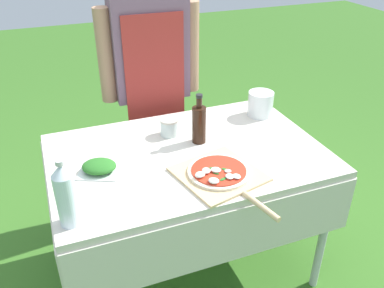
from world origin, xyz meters
TOP-DOWN VIEW (x-y plane):
  - ground_plane at (0.00, 0.00)m, footprint 12.00×12.00m
  - prep_table at (0.00, 0.00)m, footprint 1.32×0.88m
  - person_cook at (0.02, 0.65)m, footprint 0.60×0.21m
  - pizza_on_peel at (0.06, -0.25)m, footprint 0.40×0.56m
  - oil_bottle at (0.09, 0.08)m, footprint 0.07×0.07m
  - water_bottle at (-0.58, -0.32)m, footprint 0.08×0.08m
  - herb_container at (-0.42, -0.02)m, footprint 0.22×0.21m
  - mixing_tub at (0.52, 0.23)m, footprint 0.14×0.14m
  - sauce_jar at (-0.03, 0.20)m, footprint 0.09×0.09m

SIDE VIEW (x-z plane):
  - ground_plane at x=0.00m, z-range 0.00..0.00m
  - prep_table at x=0.00m, z-range 0.30..1.06m
  - pizza_on_peel at x=0.06m, z-range 0.75..0.80m
  - herb_container at x=-0.42m, z-range 0.76..0.82m
  - sauce_jar at x=-0.03m, z-range 0.76..0.85m
  - mixing_tub at x=0.52m, z-range 0.76..0.90m
  - oil_bottle at x=0.09m, z-range 0.74..0.99m
  - water_bottle at x=-0.58m, z-range 0.76..1.03m
  - person_cook at x=0.02m, z-range 0.14..1.73m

